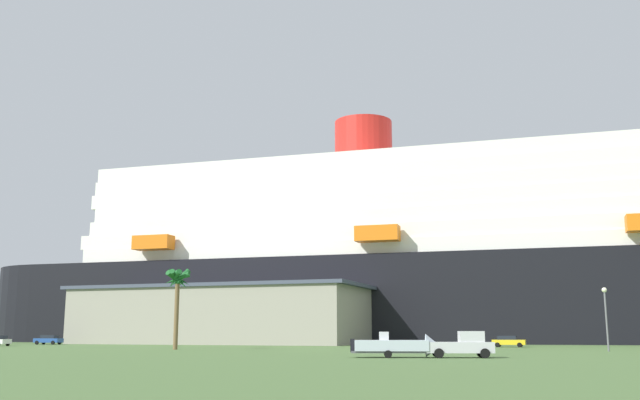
# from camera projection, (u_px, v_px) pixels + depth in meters

# --- Properties ---
(ground_plane) EXTENTS (600.00, 600.00, 0.00)m
(ground_plane) POSITION_uv_depth(u_px,v_px,m) (364.00, 345.00, 114.88)
(ground_plane) COLOR #4C6B38
(cruise_ship) EXTENTS (236.86, 43.67, 55.05)m
(cruise_ship) POSITION_uv_depth(u_px,v_px,m) (514.00, 264.00, 137.85)
(cruise_ship) COLOR black
(cruise_ship) RESTS_ON ground_plane
(terminal_building) EXTENTS (54.91, 26.80, 10.21)m
(terminal_building) POSITION_uv_depth(u_px,v_px,m) (221.00, 315.00, 127.01)
(terminal_building) COLOR gray
(terminal_building) RESTS_ON ground_plane
(pickup_truck) EXTENTS (5.87, 3.07, 2.20)m
(pickup_truck) POSITION_uv_depth(u_px,v_px,m) (462.00, 345.00, 59.18)
(pickup_truck) COLOR silver
(pickup_truck) RESTS_ON ground_plane
(small_boat_on_trailer) EXTENTS (8.56, 3.31, 2.15)m
(small_boat_on_trailer) POSITION_uv_depth(u_px,v_px,m) (400.00, 346.00, 59.53)
(small_boat_on_trailer) COLOR #595960
(small_boat_on_trailer) RESTS_ON ground_plane
(palm_tree) EXTENTS (3.44, 3.41, 9.94)m
(palm_tree) POSITION_uv_depth(u_px,v_px,m) (178.00, 284.00, 87.77)
(palm_tree) COLOR brown
(palm_tree) RESTS_ON ground_plane
(street_lamp) EXTENTS (0.56, 0.56, 7.06)m
(street_lamp) POSITION_uv_depth(u_px,v_px,m) (606.00, 309.00, 79.08)
(street_lamp) COLOR slate
(street_lamp) RESTS_ON ground_plane
(parked_car_blue_suv) EXTENTS (4.75, 2.06, 1.58)m
(parked_car_blue_suv) POSITION_uv_depth(u_px,v_px,m) (49.00, 340.00, 120.42)
(parked_car_blue_suv) COLOR #264C99
(parked_car_blue_suv) RESTS_ON ground_plane
(parked_car_yellow_taxi) EXTENTS (4.74, 2.50, 1.58)m
(parked_car_yellow_taxi) POSITION_uv_depth(u_px,v_px,m) (508.00, 341.00, 99.93)
(parked_car_yellow_taxi) COLOR yellow
(parked_car_yellow_taxi) RESTS_ON ground_plane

